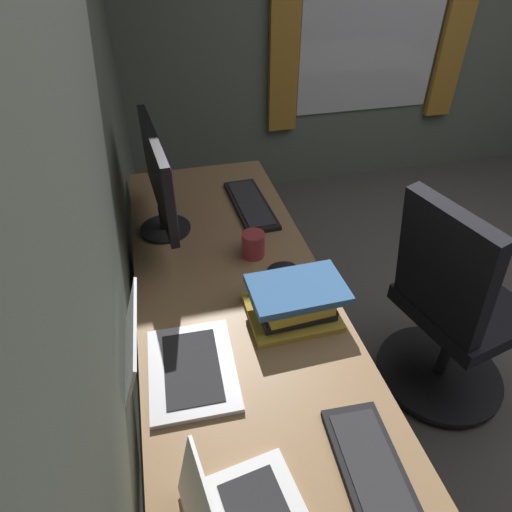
{
  "coord_description": "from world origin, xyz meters",
  "views": [
    {
      "loc": [
        -0.94,
        1.8,
        1.74
      ],
      "look_at": [
        0.04,
        1.55,
        0.95
      ],
      "focal_mm": 31.14,
      "sensor_mm": 36.0,
      "label": 1
    }
  ],
  "objects": [
    {
      "name": "keyboard_spare",
      "position": [
        -0.57,
        1.43,
        0.74
      ],
      "size": [
        0.43,
        0.16,
        0.02
      ],
      "color": "black",
      "rests_on": "desk"
    },
    {
      "name": "coffee_mug",
      "position": [
        0.33,
        1.49,
        0.78
      ],
      "size": [
        0.12,
        0.08,
        0.1
      ],
      "color": "#A53338",
      "rests_on": "desk"
    },
    {
      "name": "mouse_main",
      "position": [
        0.21,
        1.42,
        0.75
      ],
      "size": [
        0.06,
        0.1,
        0.03
      ],
      "primitive_type": "ellipsoid",
      "color": "black",
      "rests_on": "desk"
    },
    {
      "name": "monitor_primary",
      "position": [
        0.57,
        1.79,
        0.97
      ],
      "size": [
        0.58,
        0.2,
        0.41
      ],
      "color": "black",
      "rests_on": "desk"
    },
    {
      "name": "drawer_pedestal",
      "position": [
        0.39,
        1.63,
        0.35
      ],
      "size": [
        0.4,
        0.51,
        0.69
      ],
      "color": "#936D47",
      "rests_on": "ground"
    },
    {
      "name": "curtain_far",
      "position": [
        2.08,
        0.86,
        1.25
      ],
      "size": [
        0.05,
        0.2,
        1.55
      ],
      "primitive_type": "cube",
      "color": "gold"
    },
    {
      "name": "window_panel",
      "position": [
        2.11,
        0.22,
        1.25
      ],
      "size": [
        0.02,
        1.04,
        1.39
      ],
      "primitive_type": "cube",
      "color": "white"
    },
    {
      "name": "desk",
      "position": [
        0.04,
        1.6,
        0.66
      ],
      "size": [
        2.1,
        0.65,
        0.73
      ],
      "color": "#936D47",
      "rests_on": "ground"
    },
    {
      "name": "wall_back",
      "position": [
        0.0,
        2.0,
        1.3
      ],
      "size": [
        4.84,
        0.1,
        2.6
      ],
      "primitive_type": "cube",
      "color": "slate",
      "rests_on": "ground"
    },
    {
      "name": "curtain_near",
      "position": [
        2.08,
        -0.42,
        1.25
      ],
      "size": [
        0.05,
        0.2,
        1.55
      ],
      "primitive_type": "cube",
      "color": "gold"
    },
    {
      "name": "keyboard_main",
      "position": [
        0.66,
        1.42,
        0.74
      ],
      "size": [
        0.43,
        0.16,
        0.02
      ],
      "color": "black",
      "rests_on": "desk"
    },
    {
      "name": "laptop_leftmost",
      "position": [
        -0.14,
        1.84,
        0.78
      ],
      "size": [
        0.33,
        0.32,
        0.23
      ],
      "color": "silver",
      "rests_on": "desk"
    },
    {
      "name": "book_stack_near",
      "position": [
        0.0,
        1.44,
        0.78
      ],
      "size": [
        0.23,
        0.3,
        0.11
      ],
      "color": "gold",
      "rests_on": "desk"
    },
    {
      "name": "office_chair",
      "position": [
        0.1,
        0.73,
        0.46
      ],
      "size": [
        0.56,
        0.59,
        0.97
      ],
      "color": "black",
      "rests_on": "ground"
    }
  ]
}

